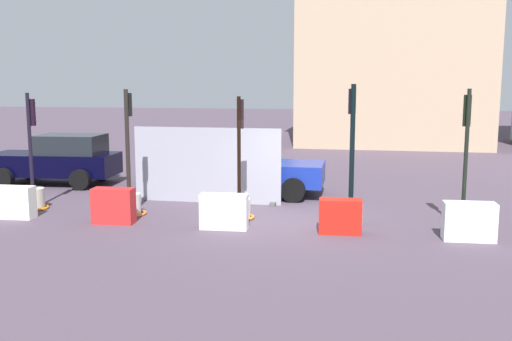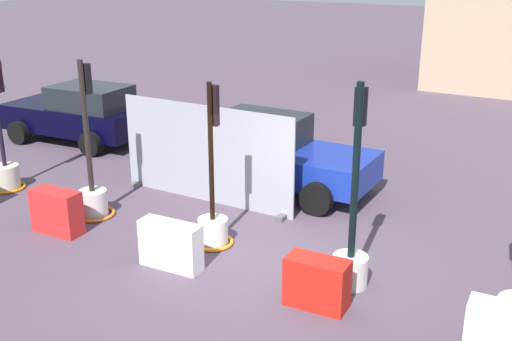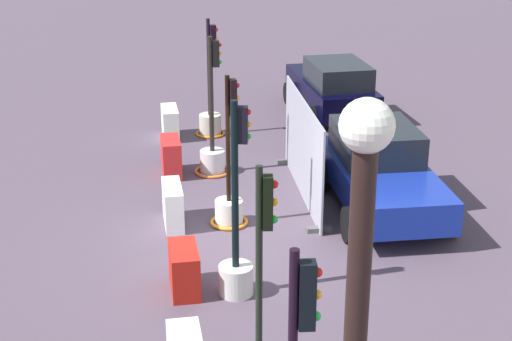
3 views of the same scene
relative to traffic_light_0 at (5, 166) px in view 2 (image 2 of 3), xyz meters
name	(u,v)px [view 2 (image 2 of 3)]	position (x,y,z in m)	size (l,w,h in m)	color
ground_plane	(268,263)	(7.03, -0.19, -0.54)	(120.00, 120.00, 0.00)	#4C3E4D
traffic_light_0	(5,166)	(0.00, 0.00, 0.00)	(0.80, 0.80, 3.15)	#B8B09F
traffic_light_1	(92,190)	(2.86, -0.15, 0.01)	(0.87, 0.87, 3.26)	silver
traffic_light_2	(213,218)	(5.77, -0.02, -0.01)	(0.77, 0.77, 3.09)	beige
traffic_light_3	(352,244)	(8.56, -0.16, 0.20)	(0.58, 0.58, 3.39)	beige
construction_barrier_1	(57,212)	(2.86, -1.12, -0.11)	(1.03, 0.48, 0.87)	red
construction_barrier_2	(171,245)	(5.65, -1.15, -0.12)	(1.14, 0.42, 0.84)	white
construction_barrier_3	(317,283)	(8.36, -1.03, -0.15)	(0.99, 0.51, 0.79)	#B41C13
construction_barrier_4	(509,337)	(11.15, -1.11, -0.12)	(1.12, 0.51, 0.85)	white
car_black_sedan	(79,114)	(-1.31, 3.65, 0.31)	(4.35, 2.32, 1.69)	black
car_blue_estate	(276,153)	(5.38, 3.19, 0.30)	(4.24, 2.26, 1.69)	navy
site_fence_panel	(206,156)	(4.43, 1.71, 0.49)	(4.31, 0.50, 2.16)	#9394A1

